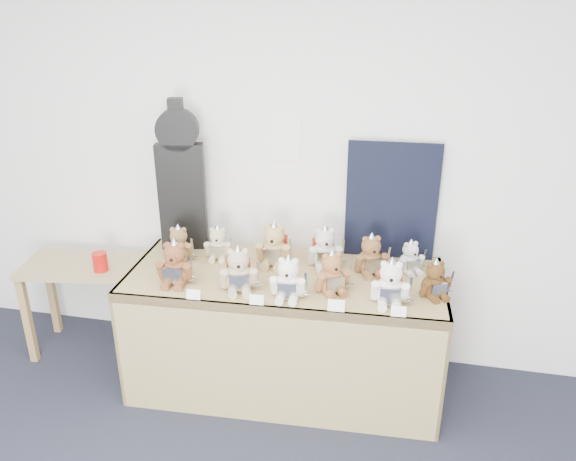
% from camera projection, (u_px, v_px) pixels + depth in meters
% --- Properties ---
extents(room_shell, '(6.00, 6.00, 6.00)m').
position_uv_depth(room_shell, '(285.00, 138.00, 3.64)').
color(room_shell, silver).
rests_on(room_shell, floor).
extents(display_table, '(2.00, 0.91, 0.82)m').
position_uv_depth(display_table, '(283.00, 305.00, 3.49)').
color(display_table, '#96804C').
rests_on(display_table, floor).
extents(side_table, '(0.89, 0.58, 0.70)m').
position_uv_depth(side_table, '(86.00, 278.00, 3.98)').
color(side_table, '#947850').
rests_on(side_table, floor).
extents(guitar_case, '(0.32, 0.16, 1.02)m').
position_uv_depth(guitar_case, '(181.00, 178.00, 3.69)').
color(guitar_case, black).
rests_on(guitar_case, display_table).
extents(navy_board, '(0.58, 0.04, 0.78)m').
position_uv_depth(navy_board, '(391.00, 202.00, 3.59)').
color(navy_board, black).
rests_on(navy_board, display_table).
extents(red_cup, '(0.10, 0.10, 0.13)m').
position_uv_depth(red_cup, '(100.00, 262.00, 3.79)').
color(red_cup, '#B9120C').
rests_on(red_cup, side_table).
extents(teddy_front_far_left, '(0.25, 0.21, 0.30)m').
position_uv_depth(teddy_front_far_left, '(175.00, 265.00, 3.35)').
color(teddy_front_far_left, brown).
rests_on(teddy_front_far_left, display_table).
extents(teddy_front_left, '(0.25, 0.23, 0.30)m').
position_uv_depth(teddy_front_left, '(239.00, 271.00, 3.27)').
color(teddy_front_left, tan).
rests_on(teddy_front_left, display_table).
extents(teddy_front_centre, '(0.23, 0.19, 0.28)m').
position_uv_depth(teddy_front_centre, '(288.00, 280.00, 3.19)').
color(teddy_front_centre, white).
rests_on(teddy_front_centre, display_table).
extents(teddy_front_right, '(0.24, 0.23, 0.28)m').
position_uv_depth(teddy_front_right, '(332.00, 274.00, 3.25)').
color(teddy_front_right, '#915E37').
rests_on(teddy_front_right, display_table).
extents(teddy_front_far_right, '(0.24, 0.21, 0.30)m').
position_uv_depth(teddy_front_far_right, '(390.00, 285.00, 3.12)').
color(teddy_front_far_right, white).
rests_on(teddy_front_far_right, display_table).
extents(teddy_front_end, '(0.21, 0.20, 0.25)m').
position_uv_depth(teddy_front_end, '(435.00, 281.00, 3.21)').
color(teddy_front_end, '#50341B').
rests_on(teddy_front_end, display_table).
extents(teddy_back_left, '(0.21, 0.18, 0.25)m').
position_uv_depth(teddy_back_left, '(218.00, 244.00, 3.68)').
color(teddy_back_left, '#C3B98E').
rests_on(teddy_back_left, display_table).
extents(teddy_back_centre_left, '(0.26, 0.21, 0.31)m').
position_uv_depth(teddy_back_centre_left, '(274.00, 246.00, 3.58)').
color(teddy_back_centre_left, tan).
rests_on(teddy_back_centre_left, display_table).
extents(teddy_back_centre_right, '(0.25, 0.23, 0.30)m').
position_uv_depth(teddy_back_centre_right, '(325.00, 249.00, 3.56)').
color(teddy_back_centre_right, silver).
rests_on(teddy_back_centre_right, display_table).
extents(teddy_back_right, '(0.24, 0.22, 0.28)m').
position_uv_depth(teddy_back_right, '(371.00, 256.00, 3.47)').
color(teddy_back_right, brown).
rests_on(teddy_back_right, display_table).
extents(teddy_back_end, '(0.19, 0.19, 0.23)m').
position_uv_depth(teddy_back_end, '(410.00, 258.00, 3.50)').
color(teddy_back_end, silver).
rests_on(teddy_back_end, display_table).
extents(teddy_back_far_left, '(0.22, 0.18, 0.26)m').
position_uv_depth(teddy_back_far_left, '(179.00, 245.00, 3.65)').
color(teddy_back_far_left, olive).
rests_on(teddy_back_far_left, display_table).
extents(entry_card_a, '(0.08, 0.02, 0.06)m').
position_uv_depth(entry_card_a, '(193.00, 294.00, 3.20)').
color(entry_card_a, white).
rests_on(entry_card_a, display_table).
extents(entry_card_b, '(0.08, 0.02, 0.06)m').
position_uv_depth(entry_card_b, '(257.00, 300.00, 3.14)').
color(entry_card_b, white).
rests_on(entry_card_b, display_table).
extents(entry_card_c, '(0.09, 0.02, 0.07)m').
position_uv_depth(entry_card_c, '(336.00, 306.00, 3.07)').
color(entry_card_c, white).
rests_on(entry_card_c, display_table).
extents(entry_card_d, '(0.08, 0.02, 0.06)m').
position_uv_depth(entry_card_d, '(399.00, 311.00, 3.02)').
color(entry_card_d, white).
rests_on(entry_card_d, display_table).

